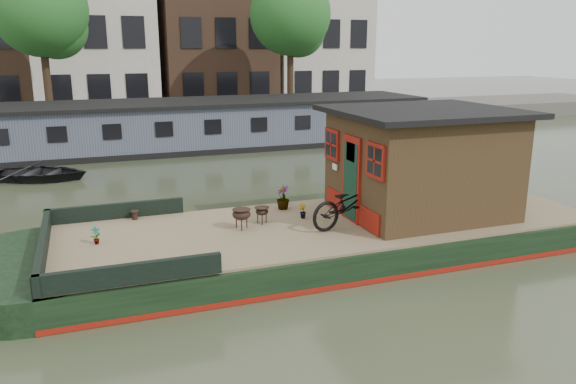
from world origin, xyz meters
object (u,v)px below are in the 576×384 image
object	(u,v)px
cabin	(421,161)
brazier_front	(262,215)
brazier_rear	(242,219)
bicycle	(350,203)
dinghy	(35,169)
potted_plant_a	(96,235)

from	to	relation	value
cabin	brazier_front	xyz separation A→B (m)	(-3.70, 0.45, -1.04)
brazier_front	brazier_rear	distance (m)	0.56
bicycle	dinghy	bearing A→B (deg)	21.36
cabin	brazier_rear	distance (m)	4.35
bicycle	brazier_rear	size ratio (longest dim) A/B	4.42
brazier_rear	dinghy	distance (m)	10.59
bicycle	potted_plant_a	size ratio (longest dim) A/B	5.33
potted_plant_a	dinghy	world-z (taller)	potted_plant_a
cabin	dinghy	distance (m)	13.27
bicycle	dinghy	xyz separation A→B (m)	(-6.91, 10.11, -0.80)
brazier_front	dinghy	distance (m)	10.64
potted_plant_a	dinghy	xyz separation A→B (m)	(-1.73, 9.44, -0.47)
potted_plant_a	dinghy	size ratio (longest dim) A/B	0.10
dinghy	brazier_front	bearing A→B (deg)	-128.61
cabin	potted_plant_a	xyz separation A→B (m)	(-7.17, 0.28, -1.05)
potted_plant_a	cabin	bearing A→B (deg)	-2.26
bicycle	brazier_front	world-z (taller)	bicycle
dinghy	bicycle	bearing A→B (deg)	-123.53
brazier_rear	bicycle	bearing A→B (deg)	-15.63
cabin	bicycle	xyz separation A→B (m)	(-1.99, -0.39, -0.72)
brazier_front	dinghy	world-z (taller)	brazier_front
bicycle	dinghy	size ratio (longest dim) A/B	0.55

